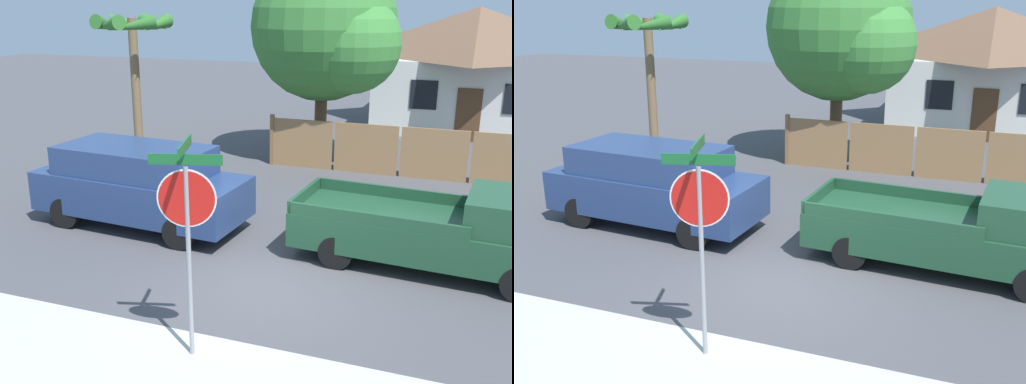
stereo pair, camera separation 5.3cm
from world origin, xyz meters
TOP-DOWN VIEW (x-y plane):
  - ground_plane at (0.00, 0.00)m, footprint 80.00×80.00m
  - wooden_fence at (3.25, 8.27)m, footprint 12.19×0.12m
  - house at (2.99, 17.34)m, footprint 7.97×7.36m
  - oak_tree at (-1.30, 9.39)m, footprint 4.87×4.64m
  - palm_tree at (-6.83, 6.83)m, footprint 2.34×2.54m
  - red_suv at (-3.86, 1.95)m, footprint 5.11×2.32m
  - orange_pickup at (3.00, 1.93)m, footprint 5.54×2.34m
  - stop_sign at (-0.32, -2.54)m, footprint 0.99×0.89m

SIDE VIEW (x-z plane):
  - ground_plane at x=0.00m, z-range 0.00..0.00m
  - wooden_fence at x=3.25m, z-range -0.05..1.58m
  - orange_pickup at x=3.00m, z-range -0.03..1.64m
  - red_suv at x=-3.86m, z-range 0.07..1.97m
  - stop_sign at x=-0.32m, z-range 0.61..3.89m
  - house at x=2.99m, z-range 0.09..4.95m
  - palm_tree at x=-6.83m, z-range 1.66..6.35m
  - oak_tree at x=-1.30m, z-range 0.87..7.48m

